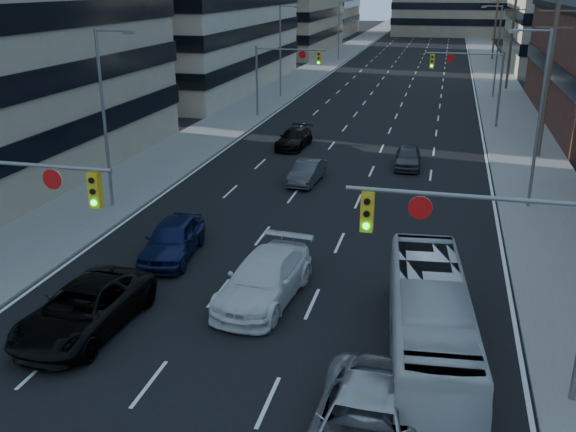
% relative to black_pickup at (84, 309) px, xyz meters
% --- Properties ---
extents(road_surface, '(18.00, 300.00, 0.02)m').
position_rel_black_pickup_xyz_m(road_surface, '(5.20, 121.65, -0.80)').
color(road_surface, black).
rests_on(road_surface, ground).
extents(sidewalk_left, '(5.00, 300.00, 0.15)m').
position_rel_black_pickup_xyz_m(sidewalk_left, '(-6.30, 121.65, -0.73)').
color(sidewalk_left, slate).
rests_on(sidewalk_left, ground).
extents(sidewalk_right, '(5.00, 300.00, 0.15)m').
position_rel_black_pickup_xyz_m(sidewalk_right, '(16.70, 121.65, -0.73)').
color(sidewalk_right, slate).
rests_on(sidewalk_right, ground).
extents(office_left_far, '(20.00, 30.00, 16.00)m').
position_rel_black_pickup_xyz_m(office_left_far, '(-18.80, 91.65, 7.19)').
color(office_left_far, gray).
rests_on(office_left_far, ground).
extents(signal_near_left, '(6.59, 0.33, 6.00)m').
position_rel_black_pickup_xyz_m(signal_near_left, '(-2.25, -0.35, 3.52)').
color(signal_near_left, slate).
rests_on(signal_near_left, ground).
extents(signal_near_right, '(6.59, 0.33, 6.00)m').
position_rel_black_pickup_xyz_m(signal_near_right, '(12.65, -0.35, 3.52)').
color(signal_near_right, slate).
rests_on(signal_near_right, ground).
extents(signal_far_left, '(6.09, 0.33, 6.00)m').
position_rel_black_pickup_xyz_m(signal_far_left, '(-2.48, 36.65, 3.49)').
color(signal_far_left, slate).
rests_on(signal_far_left, ground).
extents(signal_far_right, '(6.09, 0.33, 6.00)m').
position_rel_black_pickup_xyz_m(signal_far_right, '(12.88, 36.65, 3.49)').
color(signal_far_right, slate).
rests_on(signal_far_right, ground).
extents(utility_pole_block, '(2.20, 0.28, 11.00)m').
position_rel_black_pickup_xyz_m(utility_pole_block, '(17.40, 27.65, 4.97)').
color(utility_pole_block, '#4C3D2D').
rests_on(utility_pole_block, ground).
extents(utility_pole_midblock, '(2.20, 0.28, 11.00)m').
position_rel_black_pickup_xyz_m(utility_pole_midblock, '(17.40, 57.65, 4.97)').
color(utility_pole_midblock, '#4C3D2D').
rests_on(utility_pole_midblock, ground).
extents(utility_pole_distant, '(2.20, 0.28, 11.00)m').
position_rel_black_pickup_xyz_m(utility_pole_distant, '(17.40, 87.65, 4.97)').
color(utility_pole_distant, '#4C3D2D').
rests_on(utility_pole_distant, ground).
extents(streetlight_left_near, '(2.03, 0.22, 9.00)m').
position_rel_black_pickup_xyz_m(streetlight_left_near, '(-5.14, 11.65, 4.24)').
color(streetlight_left_near, slate).
rests_on(streetlight_left_near, ground).
extents(streetlight_left_mid, '(2.03, 0.22, 9.00)m').
position_rel_black_pickup_xyz_m(streetlight_left_mid, '(-5.14, 46.65, 4.24)').
color(streetlight_left_mid, slate).
rests_on(streetlight_left_mid, ground).
extents(streetlight_left_far, '(2.03, 0.22, 9.00)m').
position_rel_black_pickup_xyz_m(streetlight_left_far, '(-5.14, 81.65, 4.24)').
color(streetlight_left_far, slate).
rests_on(streetlight_left_far, ground).
extents(streetlight_right_near, '(2.03, 0.22, 9.00)m').
position_rel_black_pickup_xyz_m(streetlight_right_near, '(15.54, 16.65, 4.24)').
color(streetlight_right_near, slate).
rests_on(streetlight_right_near, ground).
extents(streetlight_right_far, '(2.03, 0.22, 9.00)m').
position_rel_black_pickup_xyz_m(streetlight_right_far, '(15.54, 51.65, 4.24)').
color(streetlight_right_far, slate).
rests_on(streetlight_right_far, ground).
extents(black_pickup, '(2.99, 5.95, 1.62)m').
position_rel_black_pickup_xyz_m(black_pickup, '(0.00, 0.00, 0.00)').
color(black_pickup, black).
rests_on(black_pickup, ground).
extents(white_van, '(2.90, 5.97, 1.67)m').
position_rel_black_pickup_xyz_m(white_van, '(5.21, 3.61, 0.03)').
color(white_van, silver).
rests_on(white_van, ground).
extents(silver_suv, '(2.93, 6.03, 1.65)m').
position_rel_black_pickup_xyz_m(silver_suv, '(9.86, -3.87, 0.02)').
color(silver_suv, '#A9AAAE').
rests_on(silver_suv, ground).
extents(transit_bus, '(3.17, 9.72, 2.66)m').
position_rel_black_pickup_xyz_m(transit_bus, '(11.20, 0.84, 0.52)').
color(transit_bus, '#BDBDBD').
rests_on(transit_bus, ground).
extents(sedan_blue, '(2.47, 5.00, 1.64)m').
position_rel_black_pickup_xyz_m(sedan_blue, '(0.36, 6.45, 0.01)').
color(sedan_blue, '#0E1438').
rests_on(sedan_blue, ground).
extents(sedan_grey_center, '(1.68, 4.03, 1.30)m').
position_rel_black_pickup_xyz_m(sedan_grey_center, '(3.60, 18.38, -0.16)').
color(sedan_grey_center, '#3A3A3D').
rests_on(sedan_grey_center, ground).
extents(sedan_black_far, '(2.11, 4.63, 1.32)m').
position_rel_black_pickup_xyz_m(sedan_black_far, '(0.90, 26.53, -0.15)').
color(sedan_black_far, black).
rests_on(sedan_black_far, ground).
extents(sedan_grey_right, '(1.74, 4.01, 1.35)m').
position_rel_black_pickup_xyz_m(sedan_grey_right, '(9.08, 23.17, -0.14)').
color(sedan_grey_right, '#39393C').
rests_on(sedan_grey_right, ground).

